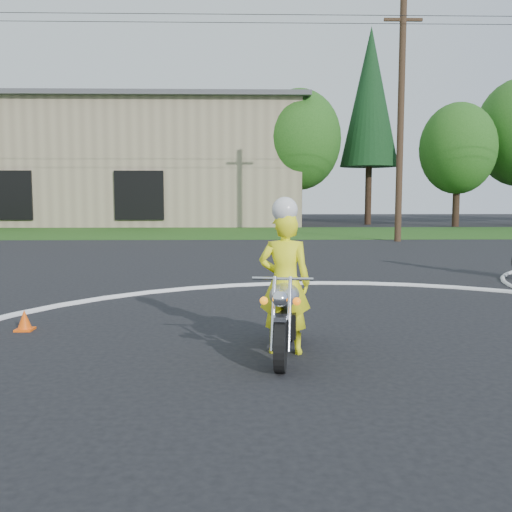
{
  "coord_description": "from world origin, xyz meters",
  "views": [
    {
      "loc": [
        -1.66,
        -3.29,
        1.9
      ],
      "look_at": [
        -1.48,
        4.43,
        1.1
      ],
      "focal_mm": 40.0,
      "sensor_mm": 36.0,
      "label": 1
    }
  ],
  "objects": [
    {
      "name": "grass_strip",
      "position": [
        0.0,
        27.0,
        0.01
      ],
      "size": [
        120.0,
        10.0,
        0.02
      ],
      "primitive_type": "cube",
      "color": "#1E4714",
      "rests_on": "ground"
    },
    {
      "name": "primary_motorcycle",
      "position": [
        -1.16,
        3.39,
        0.5
      ],
      "size": [
        0.72,
        1.95,
        1.03
      ],
      "rotation": [
        0.0,
        0.0,
        -0.14
      ],
      "color": "black",
      "rests_on": "ground"
    },
    {
      "name": "rider_primary_grp",
      "position": [
        -1.16,
        3.52,
        0.92
      ],
      "size": [
        0.68,
        0.5,
        1.9
      ],
      "rotation": [
        0.0,
        0.0,
        -0.14
      ],
      "color": "#FEFF1A",
      "rests_on": "ground"
    },
    {
      "name": "warehouse",
      "position": [
        -18.0,
        39.99,
        4.16
      ],
      "size": [
        41.0,
        17.0,
        8.3
      ],
      "color": "tan",
      "rests_on": "ground"
    },
    {
      "name": "treeline",
      "position": [
        14.78,
        34.61,
        6.62
      ],
      "size": [
        38.2,
        8.1,
        14.52
      ],
      "color": "#382619",
      "rests_on": "ground"
    },
    {
      "name": "utility_poles",
      "position": [
        5.0,
        21.0,
        5.2
      ],
      "size": [
        41.6,
        1.12,
        10.0
      ],
      "color": "#473321",
      "rests_on": "ground"
    }
  ]
}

